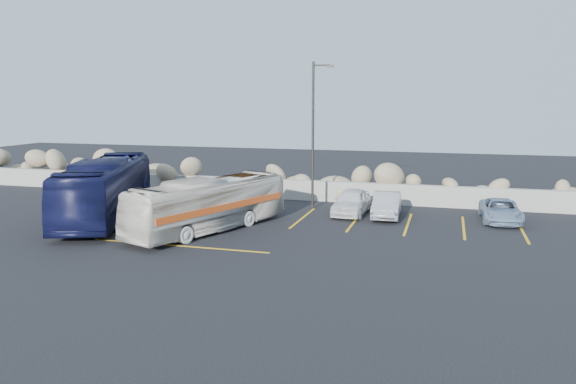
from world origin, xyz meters
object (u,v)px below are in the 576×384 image
(vintage_bus, at_px, (209,204))
(car_b, at_px, (387,205))
(lamppost, at_px, (314,131))
(tour_coach, at_px, (106,189))
(car_d, at_px, (501,211))
(car_a, at_px, (351,202))

(vintage_bus, relative_size, car_b, 2.30)
(lamppost, xyz_separation_m, tour_coach, (-9.54, -5.36, -2.77))
(tour_coach, height_order, car_d, tour_coach)
(lamppost, bearing_deg, car_b, -14.85)
(vintage_bus, xyz_separation_m, car_b, (7.59, 5.30, -0.60))
(vintage_bus, distance_m, car_a, 7.93)
(lamppost, distance_m, car_b, 5.65)
(car_b, distance_m, car_d, 5.59)
(lamppost, height_order, vintage_bus, lamppost)
(tour_coach, bearing_deg, car_d, -6.21)
(vintage_bus, bearing_deg, car_a, 64.67)
(vintage_bus, height_order, car_d, vintage_bus)
(car_a, bearing_deg, lamppost, 160.37)
(vintage_bus, distance_m, tour_coach, 6.21)
(car_b, bearing_deg, car_a, 172.27)
(lamppost, bearing_deg, vintage_bus, -118.22)
(lamppost, relative_size, tour_coach, 0.73)
(tour_coach, xyz_separation_m, car_b, (13.70, 4.26, -0.89))
(car_a, bearing_deg, tour_coach, -157.00)
(vintage_bus, height_order, car_b, vintage_bus)
(vintage_bus, height_order, car_a, vintage_bus)
(car_d, bearing_deg, car_a, -179.83)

